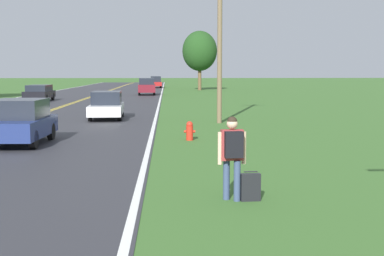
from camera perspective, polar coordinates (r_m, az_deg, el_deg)
The scene contains 10 objects.
hitchhiker_person at distance 10.68m, azimuth 4.33°, elevation -2.31°, with size 0.58×0.42×1.70m.
suitcase at distance 10.84m, azimuth 6.26°, elevation -6.30°, with size 0.41×0.17×0.61m.
fire_hydrant at distance 20.12m, azimuth -0.26°, elevation -0.28°, with size 0.42×0.26×0.72m.
utility_pole_midground at distance 26.88m, azimuth 2.99°, elevation 11.47°, with size 1.80×0.24×9.93m.
tree_left_verge at distance 73.74m, azimuth 0.83°, elevation 8.21°, with size 4.75×4.75×8.08m.
car_dark_blue_sedan_approaching at distance 20.00m, azimuth -17.99°, elevation 0.65°, with size 1.98×4.05×1.60m.
car_white_sedan_mid_near at distance 29.60m, azimuth -9.09°, elevation 2.44°, with size 1.93×4.70×1.50m.
car_black_hatchback_mid_far at distance 48.65m, azimuth -15.97°, elevation 3.69°, with size 1.97×4.21×1.40m.
car_maroon_suv_receding at distance 58.67m, azimuth -4.86°, elevation 4.48°, with size 1.97×4.04×1.85m.
car_red_van_distant at distance 84.36m, azimuth -3.90°, elevation 4.95°, with size 1.97×4.86×1.81m.
Camera 1 is at (7.69, -4.77, 2.60)m, focal length 50.00 mm.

